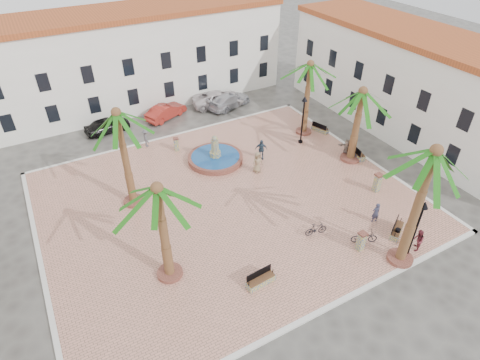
{
  "coord_description": "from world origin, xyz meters",
  "views": [
    {
      "loc": [
        -10.42,
        -20.63,
        18.84
      ],
      "look_at": [
        1.0,
        0.0,
        1.6
      ],
      "focal_mm": 30.0,
      "sensor_mm": 36.0,
      "label": 1
    }
  ],
  "objects_px": {
    "palm_ne": "(310,72)",
    "bicycle_a": "(364,237)",
    "palm_s": "(432,165)",
    "cyclist_a": "(376,213)",
    "palm_nw": "(118,124)",
    "pedestrian_fountain_b": "(261,149)",
    "bench_e": "(356,153)",
    "bollard_e": "(377,182)",
    "fountain": "(215,157)",
    "car_silver": "(229,100)",
    "car_white": "(218,99)",
    "lamppost_e": "(303,112)",
    "bollard_n": "(176,144)",
    "palm_sw": "(159,200)",
    "bench_se": "(397,230)",
    "pedestrian_fountain_a": "(257,162)",
    "car_red": "(166,111)",
    "cyclist_b": "(418,240)",
    "litter_bin": "(397,233)",
    "car_black": "(107,125)",
    "bench_ne": "(320,129)",
    "pedestrian_north": "(146,138)",
    "palm_e": "(361,101)",
    "bollard_se": "(361,241)",
    "lamppost_s": "(419,220)",
    "pedestrian_east": "(346,148)",
    "bench_s": "(261,280)",
    "bicycle_b": "(316,229)"
  },
  "relations": [
    {
      "from": "cyclist_a",
      "to": "pedestrian_east",
      "type": "distance_m",
      "value": 8.33
    },
    {
      "from": "palm_sw",
      "to": "cyclist_a",
      "type": "bearing_deg",
      "value": -9.67
    },
    {
      "from": "fountain",
      "to": "car_silver",
      "type": "xyz_separation_m",
      "value": [
        5.98,
        8.84,
        0.26
      ]
    },
    {
      "from": "palm_nw",
      "to": "pedestrian_fountain_b",
      "type": "height_order",
      "value": "palm_nw"
    },
    {
      "from": "bollard_e",
      "to": "palm_sw",
      "type": "bearing_deg",
      "value": -179.62
    },
    {
      "from": "cyclist_a",
      "to": "pedestrian_fountain_b",
      "type": "height_order",
      "value": "pedestrian_fountain_b"
    },
    {
      "from": "pedestrian_fountain_a",
      "to": "car_red",
      "type": "relative_size",
      "value": 0.41
    },
    {
      "from": "palm_ne",
      "to": "bollard_n",
      "type": "distance_m",
      "value": 13.07
    },
    {
      "from": "fountain",
      "to": "bench_se",
      "type": "relative_size",
      "value": 2.51
    },
    {
      "from": "palm_s",
      "to": "car_white",
      "type": "relative_size",
      "value": 1.51
    },
    {
      "from": "bicycle_b",
      "to": "car_black",
      "type": "distance_m",
      "value": 22.57
    },
    {
      "from": "palm_nw",
      "to": "pedestrian_fountain_a",
      "type": "relative_size",
      "value": 4.17
    },
    {
      "from": "lamppost_e",
      "to": "palm_nw",
      "type": "bearing_deg",
      "value": -176.19
    },
    {
      "from": "fountain",
      "to": "bench_se",
      "type": "bearing_deg",
      "value": -64.22
    },
    {
      "from": "fountain",
      "to": "bicycle_a",
      "type": "distance_m",
      "value": 13.99
    },
    {
      "from": "pedestrian_fountain_b",
      "to": "litter_bin",
      "type": "bearing_deg",
      "value": -46.35
    },
    {
      "from": "palm_sw",
      "to": "car_black",
      "type": "bearing_deg",
      "value": 86.49
    },
    {
      "from": "bench_ne",
      "to": "pedestrian_north",
      "type": "distance_m",
      "value": 16.09
    },
    {
      "from": "lamppost_s",
      "to": "pedestrian_east",
      "type": "xyz_separation_m",
      "value": [
        4.33,
        10.8,
        -2.14
      ]
    },
    {
      "from": "palm_ne",
      "to": "cyclist_a",
      "type": "relative_size",
      "value": 4.4
    },
    {
      "from": "bench_e",
      "to": "cyclist_b",
      "type": "xyz_separation_m",
      "value": [
        -4.25,
        -10.22,
        0.49
      ]
    },
    {
      "from": "bollard_e",
      "to": "cyclist_b",
      "type": "xyz_separation_m",
      "value": [
        -2.21,
        -5.76,
        -0.0
      ]
    },
    {
      "from": "bench_se",
      "to": "lamppost_s",
      "type": "bearing_deg",
      "value": -147.77
    },
    {
      "from": "bench_e",
      "to": "bollard_e",
      "type": "xyz_separation_m",
      "value": [
        -2.04,
        -4.47,
        0.49
      ]
    },
    {
      "from": "palm_ne",
      "to": "bollard_n",
      "type": "bearing_deg",
      "value": 166.61
    },
    {
      "from": "pedestrian_fountain_a",
      "to": "car_black",
      "type": "distance_m",
      "value": 15.54
    },
    {
      "from": "palm_e",
      "to": "bench_e",
      "type": "height_order",
      "value": "palm_e"
    },
    {
      "from": "palm_s",
      "to": "bench_s",
      "type": "distance_m",
      "value": 11.24
    },
    {
      "from": "palm_s",
      "to": "car_white",
      "type": "height_order",
      "value": "palm_s"
    },
    {
      "from": "lamppost_e",
      "to": "pedestrian_fountain_a",
      "type": "relative_size",
      "value": 2.47
    },
    {
      "from": "car_silver",
      "to": "palm_e",
      "type": "bearing_deg",
      "value": 178.09
    },
    {
      "from": "lamppost_e",
      "to": "bollard_n",
      "type": "bearing_deg",
      "value": 158.07
    },
    {
      "from": "car_silver",
      "to": "palm_sw",
      "type": "bearing_deg",
      "value": 125.26
    },
    {
      "from": "bench_ne",
      "to": "pedestrian_fountain_a",
      "type": "xyz_separation_m",
      "value": [
        -8.64,
        -2.87,
        0.66
      ]
    },
    {
      "from": "palm_e",
      "to": "bollard_se",
      "type": "relative_size",
      "value": 4.64
    },
    {
      "from": "palm_ne",
      "to": "bicycle_a",
      "type": "xyz_separation_m",
      "value": [
        -5.24,
        -13.69,
        -5.4
      ]
    },
    {
      "from": "bollard_e",
      "to": "car_white",
      "type": "relative_size",
      "value": 0.28
    },
    {
      "from": "litter_bin",
      "to": "pedestrian_east",
      "type": "bearing_deg",
      "value": 68.68
    },
    {
      "from": "palm_nw",
      "to": "car_white",
      "type": "relative_size",
      "value": 1.38
    },
    {
      "from": "bicycle_a",
      "to": "palm_nw",
      "type": "bearing_deg",
      "value": 73.03
    },
    {
      "from": "bench_ne",
      "to": "bicycle_b",
      "type": "height_order",
      "value": "bicycle_b"
    },
    {
      "from": "lamppost_e",
      "to": "palm_s",
      "type": "bearing_deg",
      "value": -101.57
    },
    {
      "from": "palm_nw",
      "to": "cyclist_b",
      "type": "relative_size",
      "value": 4.86
    },
    {
      "from": "fountain",
      "to": "cyclist_b",
      "type": "distance_m",
      "value": 16.81
    },
    {
      "from": "pedestrian_fountain_b",
      "to": "car_white",
      "type": "xyz_separation_m",
      "value": [
        1.56,
        11.21,
        -0.28
      ]
    },
    {
      "from": "palm_sw",
      "to": "palm_nw",
      "type": "bearing_deg",
      "value": 89.02
    },
    {
      "from": "bicycle_b",
      "to": "car_black",
      "type": "relative_size",
      "value": 0.37
    },
    {
      "from": "palm_s",
      "to": "palm_ne",
      "type": "relative_size",
      "value": 1.2
    },
    {
      "from": "palm_sw",
      "to": "bench_se",
      "type": "xyz_separation_m",
      "value": [
        14.49,
        -4.0,
        -5.41
      ]
    },
    {
      "from": "car_red",
      "to": "litter_bin",
      "type": "bearing_deg",
      "value": 173.21
    }
  ]
}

